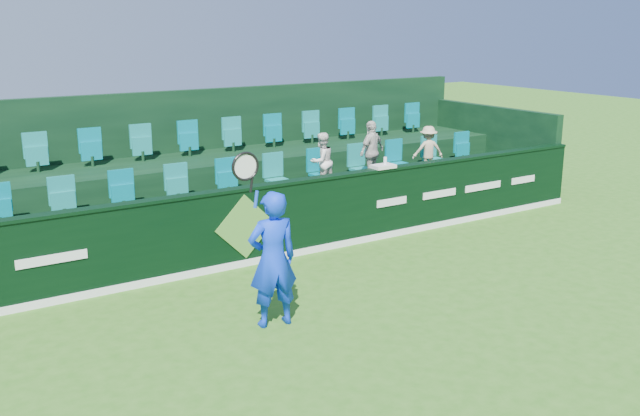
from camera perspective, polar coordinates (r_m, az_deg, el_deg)
ground at (r=9.09m, az=5.54°, el=-11.53°), size 60.00×60.00×0.00m
sponsor_hoarding at (r=12.02m, az=-6.23°, el=-1.48°), size 16.00×0.25×1.35m
stand_tier_front at (r=13.05m, az=-8.38°, el=-1.50°), size 16.00×2.00×0.80m
stand_tier_back at (r=14.69m, az=-11.51°, el=1.19°), size 16.00×1.80×1.30m
stand_rear at (r=14.98m, az=-12.25°, el=3.63°), size 16.00×4.10×2.60m
seat_row_front at (r=13.23m, az=-9.22°, el=1.82°), size 13.50×0.50×0.60m
seat_row_back at (r=14.78m, az=-12.13°, el=5.00°), size 13.50×0.50×0.60m
tennis_player at (r=9.53m, az=-3.83°, el=-4.04°), size 1.00×0.53×2.47m
spectator_left at (r=13.92m, az=0.14°, el=3.75°), size 0.61×0.52×1.12m
spectator_middle at (r=14.59m, az=4.15°, el=4.52°), size 0.81×0.53×1.27m
spectator_right at (r=15.56m, az=8.64°, el=4.60°), size 0.77×0.61×1.04m
towel at (r=13.39m, az=5.08°, el=3.34°), size 0.43×0.28×0.07m
drinks_bottle at (r=13.40m, az=5.24°, el=3.66°), size 0.07×0.07×0.21m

